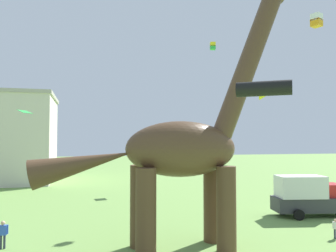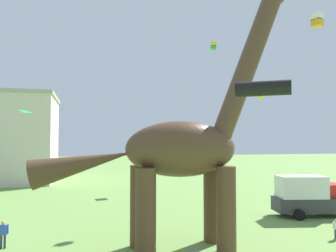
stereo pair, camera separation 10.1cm
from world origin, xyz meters
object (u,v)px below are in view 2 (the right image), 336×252
at_px(dinosaur_sculpture, 180,149).
at_px(kite_near_high, 213,46).
at_px(person_watching_child, 336,227).
at_px(kite_near_low, 25,112).
at_px(person_far_spectator, 3,232).
at_px(kite_far_left, 263,89).
at_px(kite_apex, 135,154).
at_px(parked_box_truck, 309,195).
at_px(kite_far_right, 317,20).

height_order(dinosaur_sculpture, kite_near_high, dinosaur_sculpture).
xyz_separation_m(person_watching_child, kite_near_low, (-19.01, 7.16, 7.27)).
distance_m(person_far_spectator, kite_far_left, 15.87).
xyz_separation_m(dinosaur_sculpture, person_watching_child, (9.84, -0.24, -4.81)).
distance_m(kite_far_left, kite_apex, 26.57).
distance_m(parked_box_truck, person_watching_child, 6.24).
distance_m(person_far_spectator, kite_near_high, 22.72).
distance_m(parked_box_truck, kite_near_high, 15.38).
bearing_deg(kite_far_left, person_far_spectator, 140.29).
relative_size(kite_near_low, kite_apex, 0.80).
xyz_separation_m(person_watching_child, kite_apex, (-9.45, 20.01, 3.78)).
bearing_deg(kite_far_left, parked_box_truck, 48.35).
bearing_deg(kite_near_high, kite_apex, 124.36).
bearing_deg(kite_far_left, kite_near_low, 128.19).
height_order(dinosaur_sculpture, kite_far_right, kite_far_right).
height_order(kite_far_left, kite_apex, kite_far_left).
bearing_deg(person_watching_child, kite_near_high, -108.64).
relative_size(kite_near_high, kite_apex, 0.50).
height_order(person_watching_child, person_far_spectator, person_far_spectator).
bearing_deg(person_watching_child, kite_far_left, 1.13).
distance_m(kite_far_right, kite_near_low, 22.35).
bearing_deg(kite_near_high, person_watching_child, -72.83).
bearing_deg(parked_box_truck, person_watching_child, -101.14).
distance_m(person_watching_child, person_far_spectator, 19.56).
relative_size(parked_box_truck, kite_far_left, 2.80).
distance_m(kite_near_high, kite_far_right, 9.21).
bearing_deg(kite_near_low, kite_far_right, -8.99).
bearing_deg(kite_far_right, kite_near_high, 126.03).
height_order(kite_near_high, kite_apex, kite_near_high).
height_order(person_watching_child, kite_near_low, kite_near_low).
height_order(parked_box_truck, kite_near_low, kite_near_low).
height_order(person_watching_child, kite_far_left, kite_far_left).
relative_size(kite_far_left, kite_apex, 1.54).
distance_m(dinosaur_sculpture, kite_near_low, 11.75).
relative_size(kite_far_right, kite_apex, 0.71).
height_order(dinosaur_sculpture, kite_far_left, dinosaur_sculpture).
height_order(dinosaur_sculpture, kite_near_low, dinosaur_sculpture).
bearing_deg(kite_near_low, kite_near_high, 14.90).
relative_size(parked_box_truck, kite_far_right, 6.08).
bearing_deg(kite_near_low, kite_far_left, -51.81).
bearing_deg(kite_far_left, kite_apex, 92.26).
distance_m(dinosaur_sculpture, kite_far_left, 7.14).
bearing_deg(kite_near_high, parked_box_truck, -43.86).
distance_m(kite_far_left, kite_near_low, 17.15).
distance_m(kite_near_high, kite_far_left, 19.52).
relative_size(person_watching_child, kite_far_left, 0.56).
xyz_separation_m(parked_box_truck, kite_far_right, (-0.38, -1.88, 13.42)).
relative_size(person_watching_child, kite_far_right, 1.22).
height_order(parked_box_truck, kite_near_high, kite_near_high).
bearing_deg(person_watching_child, parked_box_truck, -147.73).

